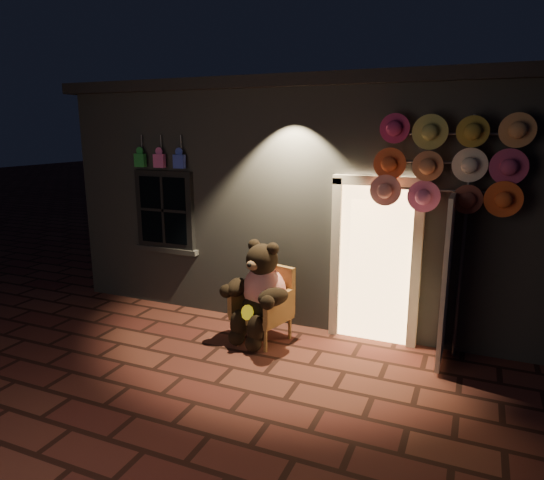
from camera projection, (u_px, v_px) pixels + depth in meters
The scene contains 5 objects.
ground at pixel (232, 367), 5.75m from camera, with size 60.00×60.00×0.00m, color brown.
shop_building at pixel (331, 186), 8.94m from camera, with size 7.30×5.95×3.51m.
wicker_armchair at pixel (265, 303), 6.47m from camera, with size 0.81×0.76×0.99m.
teddy_bear at pixel (260, 293), 6.33m from camera, with size 0.95×0.85×1.35m.
hat_rack at pixel (448, 165), 5.54m from camera, with size 1.67×0.22×2.95m.
Camera 1 is at (2.50, -4.66, 2.76)m, focal length 32.00 mm.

